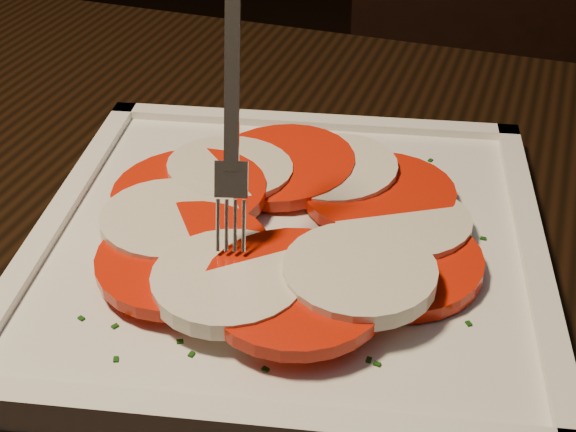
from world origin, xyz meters
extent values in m
cube|color=black|center=(-0.15, -0.17, 0.73)|extent=(1.26, 0.90, 0.04)
cube|color=black|center=(-0.08, 0.58, 0.45)|extent=(0.54, 0.54, 0.04)
cylinder|color=black|center=(-0.18, 0.35, 0.21)|extent=(0.04, 0.04, 0.41)
cylinder|color=black|center=(-0.31, 0.69, 0.21)|extent=(0.04, 0.04, 0.41)
cylinder|color=black|center=(0.03, 0.82, 0.21)|extent=(0.04, 0.04, 0.41)
cube|color=white|center=(-0.09, -0.13, 0.76)|extent=(0.38, 0.38, 0.01)
cylinder|color=red|center=(-0.02, -0.13, 0.77)|extent=(0.10, 0.10, 0.01)
cylinder|color=silver|center=(-0.03, -0.09, 0.77)|extent=(0.08, 0.08, 0.02)
cylinder|color=red|center=(-0.05, -0.07, 0.77)|extent=(0.10, 0.10, 0.01)
cylinder|color=silver|center=(-0.09, -0.06, 0.77)|extent=(0.08, 0.08, 0.02)
cylinder|color=red|center=(-0.12, -0.06, 0.77)|extent=(0.10, 0.10, 0.02)
cylinder|color=silver|center=(-0.15, -0.09, 0.78)|extent=(0.08, 0.08, 0.02)
cylinder|color=red|center=(-0.16, -0.12, 0.78)|extent=(0.10, 0.10, 0.01)
cylinder|color=silver|center=(-0.15, -0.16, 0.78)|extent=(0.08, 0.08, 0.01)
cylinder|color=red|center=(-0.13, -0.18, 0.78)|extent=(0.10, 0.10, 0.02)
cylinder|color=silver|center=(-0.10, -0.20, 0.78)|extent=(0.08, 0.08, 0.01)
cylinder|color=red|center=(-0.06, -0.19, 0.78)|extent=(0.10, 0.10, 0.01)
cylinder|color=silver|center=(-0.03, -0.16, 0.78)|extent=(0.08, 0.08, 0.01)
cube|color=#205F10|center=(-0.08, -0.17, 0.78)|extent=(0.03, 0.03, 0.00)
cube|color=#205F10|center=(-0.07, -0.16, 0.78)|extent=(0.02, 0.05, 0.00)
cube|color=#205F10|center=(-0.12, -0.19, 0.78)|extent=(0.03, 0.03, 0.00)
cube|color=#205F10|center=(-0.13, -0.15, 0.78)|extent=(0.04, 0.02, 0.00)
cube|color=#205F10|center=(-0.10, -0.18, 0.78)|extent=(0.04, 0.02, 0.01)
cube|color=#205F10|center=(-0.14, -0.10, 0.78)|extent=(0.04, 0.02, 0.00)
cube|color=#205F10|center=(-0.05, -0.15, 0.78)|extent=(0.04, 0.04, 0.00)
cube|color=#205F10|center=(-0.05, -0.16, 0.78)|extent=(0.04, 0.03, 0.01)
cube|color=#205F10|center=(-0.15, -0.15, 0.78)|extent=(0.03, 0.04, 0.00)
cube|color=#103D0B|center=(-0.14, -0.24, 0.77)|extent=(0.00, 0.00, 0.00)
cube|color=#103D0B|center=(-0.16, -0.24, 0.77)|extent=(0.00, 0.00, 0.00)
cube|color=#103D0B|center=(0.00, -0.08, 0.77)|extent=(0.00, 0.00, 0.00)
cube|color=#103D0B|center=(-0.18, -0.18, 0.77)|extent=(0.00, 0.00, 0.00)
cube|color=#103D0B|center=(-0.05, -0.01, 0.77)|extent=(0.00, 0.00, 0.00)
cube|color=#103D0B|center=(0.02, -0.08, 0.77)|extent=(0.00, 0.00, 0.00)
cube|color=#103D0B|center=(-0.04, 0.00, 0.77)|extent=(0.00, 0.00, 0.00)
cube|color=#103D0B|center=(0.03, -0.16, 0.77)|extent=(0.00, 0.00, 0.00)
cube|color=#103D0B|center=(-0.06, -0.23, 0.77)|extent=(0.00, 0.00, 0.00)
cube|color=#103D0B|center=(-0.14, -0.05, 0.77)|extent=(0.00, 0.00, 0.00)
cube|color=#103D0B|center=(-0.15, -0.04, 0.77)|extent=(0.00, 0.00, 0.00)
cube|color=#103D0B|center=(-0.19, -0.09, 0.77)|extent=(0.00, 0.00, 0.00)
cube|color=#103D0B|center=(-0.10, -0.03, 0.77)|extent=(0.00, 0.00, 0.00)
cube|color=#103D0B|center=(-0.18, -0.03, 0.77)|extent=(0.00, 0.00, 0.00)
cube|color=#103D0B|center=(-0.20, -0.14, 0.77)|extent=(0.00, 0.00, 0.00)
cube|color=#103D0B|center=(-0.19, -0.04, 0.77)|extent=(0.00, 0.00, 0.00)
cube|color=#103D0B|center=(-0.14, -0.03, 0.77)|extent=(0.00, 0.00, 0.00)
cube|color=#103D0B|center=(-0.05, -0.02, 0.77)|extent=(0.00, 0.00, 0.00)
cube|color=#103D0B|center=(-0.05, -0.02, 0.77)|extent=(0.00, 0.00, 0.00)
cube|color=#103D0B|center=(-0.01, -0.21, 0.77)|extent=(0.00, 0.00, 0.00)
cube|color=#103D0B|center=(-0.01, -0.21, 0.77)|extent=(0.00, 0.00, 0.00)
cube|color=#103D0B|center=(-0.05, -0.22, 0.77)|extent=(0.00, 0.00, 0.00)
cube|color=#103D0B|center=(0.02, -0.11, 0.77)|extent=(0.00, 0.00, 0.00)
cube|color=#103D0B|center=(-0.21, -0.11, 0.77)|extent=(0.00, 0.00, 0.00)
cube|color=#103D0B|center=(-0.17, -0.08, 0.77)|extent=(0.00, 0.00, 0.00)
cube|color=#103D0B|center=(-0.10, -0.23, 0.77)|extent=(0.00, 0.00, 0.00)
cube|color=#103D0B|center=(-0.21, -0.12, 0.77)|extent=(0.00, 0.00, 0.00)
cube|color=#103D0B|center=(-0.09, -0.24, 0.77)|extent=(0.00, 0.00, 0.00)
cube|color=#103D0B|center=(-0.19, -0.12, 0.77)|extent=(0.00, 0.00, 0.00)
cube|color=#103D0B|center=(-0.13, -0.26, 0.77)|extent=(0.00, 0.00, 0.00)
camera|label=1|loc=(0.07, -0.48, 1.05)|focal=50.00mm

